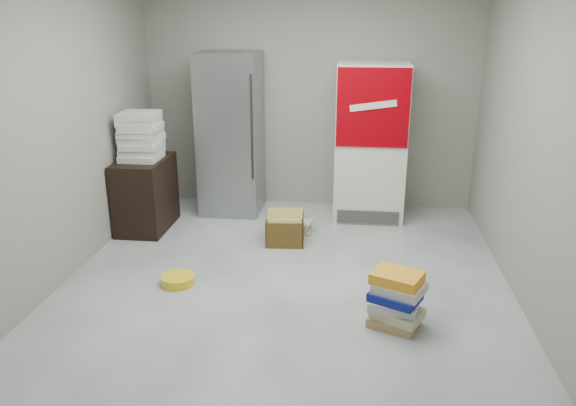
# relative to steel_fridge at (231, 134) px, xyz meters

# --- Properties ---
(ground) EXTENTS (5.00, 5.00, 0.00)m
(ground) POSITION_rel_steel_fridge_xyz_m (0.90, -2.13, -0.95)
(ground) COLOR silver
(ground) RESTS_ON ground
(room_shell) EXTENTS (4.04, 5.04, 2.82)m
(room_shell) POSITION_rel_steel_fridge_xyz_m (0.90, -2.13, 0.85)
(room_shell) COLOR gray
(room_shell) RESTS_ON ground
(steel_fridge) EXTENTS (0.70, 0.72, 1.90)m
(steel_fridge) POSITION_rel_steel_fridge_xyz_m (0.00, 0.00, 0.00)
(steel_fridge) COLOR gray
(steel_fridge) RESTS_ON ground
(coke_cooler) EXTENTS (0.80, 0.73, 1.80)m
(coke_cooler) POSITION_rel_steel_fridge_xyz_m (1.65, -0.01, -0.05)
(coke_cooler) COLOR silver
(coke_cooler) RESTS_ON ground
(wood_shelf) EXTENTS (0.50, 0.80, 0.80)m
(wood_shelf) POSITION_rel_steel_fridge_xyz_m (-0.83, -0.73, -0.55)
(wood_shelf) COLOR black
(wood_shelf) RESTS_ON ground
(supply_box_stack) EXTENTS (0.44, 0.45, 0.52)m
(supply_box_stack) POSITION_rel_steel_fridge_xyz_m (-0.83, -0.73, 0.11)
(supply_box_stack) COLOR silver
(supply_box_stack) RESTS_ON wood_shelf
(phonebook_stack_main) EXTENTS (0.47, 0.44, 0.45)m
(phonebook_stack_main) POSITION_rel_steel_fridge_xyz_m (1.84, -2.52, -0.73)
(phonebook_stack_main) COLOR #A78552
(phonebook_stack_main) RESTS_ON ground
(phonebook_stack_side) EXTENTS (0.34, 0.27, 0.13)m
(phonebook_stack_side) POSITION_rel_steel_fridge_xyz_m (0.88, -0.67, -0.89)
(phonebook_stack_side) COLOR tan
(phonebook_stack_side) RESTS_ON ground
(cardboard_box) EXTENTS (0.43, 0.43, 0.32)m
(cardboard_box) POSITION_rel_steel_fridge_xyz_m (0.77, -0.95, -0.82)
(cardboard_box) COLOR yellow
(cardboard_box) RESTS_ON ground
(bucket_lid) EXTENTS (0.36, 0.36, 0.08)m
(bucket_lid) POSITION_rel_steel_fridge_xyz_m (-0.06, -2.05, -0.91)
(bucket_lid) COLOR yellow
(bucket_lid) RESTS_ON ground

